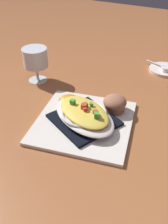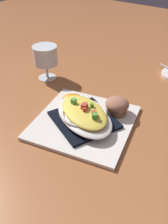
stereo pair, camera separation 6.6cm
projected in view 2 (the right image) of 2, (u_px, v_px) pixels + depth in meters
The scene contains 7 objects.
ground_plane at pixel (84, 124), 0.69m from camera, with size 2.60×2.60×0.00m, color #A25E35.
square_plate at pixel (84, 122), 0.68m from camera, with size 0.26×0.26×0.01m, color white.
folded_napkin at pixel (84, 120), 0.68m from camera, with size 0.16×0.15×0.01m, color black.
gratin_dish at pixel (84, 114), 0.66m from camera, with size 0.20×0.24×0.05m.
muffin at pixel (117, 106), 0.69m from camera, with size 0.07×0.07×0.05m.
orange_garnish at pixel (72, 98), 0.75m from camera, with size 0.06×0.07×0.03m.
stemmed_glass at pixel (45, 57), 0.85m from camera, with size 0.08×0.08×0.12m.
Camera 2 is at (0.43, 0.30, 0.44)m, focal length 39.71 mm.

